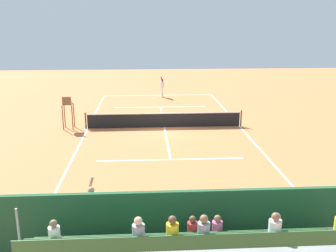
# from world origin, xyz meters

# --- Properties ---
(ground_plane) EXTENTS (60.00, 60.00, 0.00)m
(ground_plane) POSITION_xyz_m (0.00, 0.00, 0.00)
(ground_plane) COLOR #D17542
(court_line_markings) EXTENTS (10.10, 22.20, 0.01)m
(court_line_markings) POSITION_xyz_m (0.00, -0.04, 0.00)
(court_line_markings) COLOR white
(court_line_markings) RESTS_ON ground
(tennis_net) EXTENTS (10.30, 0.10, 1.07)m
(tennis_net) POSITION_xyz_m (0.00, 0.00, 0.50)
(tennis_net) COLOR black
(tennis_net) RESTS_ON ground
(backdrop_wall) EXTENTS (18.00, 0.16, 2.00)m
(backdrop_wall) POSITION_xyz_m (0.00, 14.00, 1.00)
(backdrop_wall) COLOR #235633
(backdrop_wall) RESTS_ON ground
(bleacher_stand) EXTENTS (9.06, 2.40, 2.48)m
(bleacher_stand) POSITION_xyz_m (-0.04, 15.40, 0.99)
(bleacher_stand) COLOR #9EA0A5
(bleacher_stand) RESTS_ON ground
(umpire_chair) EXTENTS (0.67, 0.67, 2.14)m
(umpire_chair) POSITION_xyz_m (6.20, -0.05, 1.31)
(umpire_chair) COLOR brown
(umpire_chair) RESTS_ON ground
(courtside_bench) EXTENTS (1.80, 0.40, 0.93)m
(courtside_bench) POSITION_xyz_m (-2.22, 13.27, 0.56)
(courtside_bench) COLOR #9E754C
(courtside_bench) RESTS_ON ground
(equipment_bag) EXTENTS (0.90, 0.36, 0.36)m
(equipment_bag) POSITION_xyz_m (-0.54, 13.40, 0.18)
(equipment_bag) COLOR #334C8C
(equipment_bag) RESTS_ON ground
(tennis_player) EXTENTS (0.43, 0.55, 1.93)m
(tennis_player) POSITION_xyz_m (-0.35, -10.15, 1.02)
(tennis_player) COLOR white
(tennis_player) RESTS_ON ground
(tennis_racket) EXTENTS (0.34, 0.58, 0.03)m
(tennis_racket) POSITION_xyz_m (0.51, -9.42, 0.01)
(tennis_racket) COLOR black
(tennis_racket) RESTS_ON ground
(tennis_ball_near) EXTENTS (0.07, 0.07, 0.07)m
(tennis_ball_near) POSITION_xyz_m (-1.58, -7.21, 0.03)
(tennis_ball_near) COLOR #CCDB33
(tennis_ball_near) RESTS_ON ground
(line_judge) EXTENTS (0.42, 0.55, 1.93)m
(line_judge) POSITION_xyz_m (3.03, 12.82, 1.02)
(line_judge) COLOR #232328
(line_judge) RESTS_ON ground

